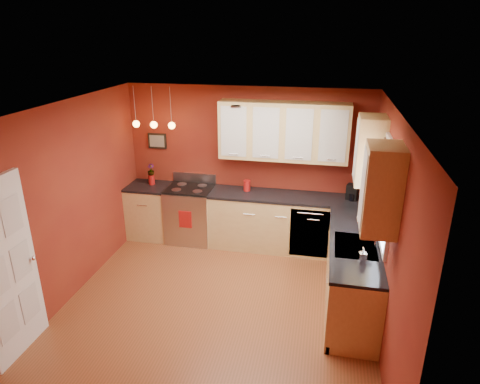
% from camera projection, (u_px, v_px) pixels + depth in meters
% --- Properties ---
extents(floor, '(4.20, 4.20, 0.00)m').
position_uv_depth(floor, '(217.00, 307.00, 5.64)').
color(floor, brown).
rests_on(floor, ground).
extents(ceiling, '(4.00, 4.20, 0.02)m').
position_uv_depth(ceiling, '(212.00, 110.00, 4.70)').
color(ceiling, beige).
rests_on(ceiling, wall_back).
extents(wall_back, '(4.00, 0.02, 2.60)m').
position_uv_depth(wall_back, '(247.00, 166.00, 7.09)').
color(wall_back, maroon).
rests_on(wall_back, floor).
extents(wall_front, '(4.00, 0.02, 2.60)m').
position_uv_depth(wall_front, '(144.00, 329.00, 3.25)').
color(wall_front, maroon).
rests_on(wall_front, floor).
extents(wall_left, '(0.02, 4.20, 2.60)m').
position_uv_depth(wall_left, '(66.00, 204.00, 5.55)').
color(wall_left, maroon).
rests_on(wall_left, floor).
extents(wall_right, '(0.02, 4.20, 2.60)m').
position_uv_depth(wall_right, '(387.00, 232.00, 4.79)').
color(wall_right, maroon).
rests_on(wall_right, floor).
extents(base_cabinets_back_left, '(0.70, 0.60, 0.90)m').
position_uv_depth(base_cabinets_back_left, '(151.00, 212.00, 7.43)').
color(base_cabinets_back_left, '#D5B772').
rests_on(base_cabinets_back_left, floor).
extents(base_cabinets_back_right, '(2.54, 0.60, 0.90)m').
position_uv_depth(base_cabinets_back_right, '(287.00, 224.00, 6.98)').
color(base_cabinets_back_right, '#D5B772').
rests_on(base_cabinets_back_right, floor).
extents(base_cabinets_right, '(0.60, 2.10, 0.90)m').
position_uv_depth(base_cabinets_right, '(351.00, 274.00, 5.57)').
color(base_cabinets_right, '#D5B772').
rests_on(base_cabinets_right, floor).
extents(counter_back_left, '(0.70, 0.62, 0.04)m').
position_uv_depth(counter_back_left, '(149.00, 186.00, 7.26)').
color(counter_back_left, black).
rests_on(counter_back_left, base_cabinets_back_left).
extents(counter_back_right, '(2.54, 0.62, 0.04)m').
position_uv_depth(counter_back_right, '(288.00, 197.00, 6.81)').
color(counter_back_right, black).
rests_on(counter_back_right, base_cabinets_back_right).
extents(counter_right, '(0.62, 2.10, 0.04)m').
position_uv_depth(counter_right, '(355.00, 241.00, 5.40)').
color(counter_right, black).
rests_on(counter_right, base_cabinets_right).
extents(gas_range, '(0.76, 0.64, 1.11)m').
position_uv_depth(gas_range, '(191.00, 214.00, 7.28)').
color(gas_range, '#B5B4B9').
rests_on(gas_range, floor).
extents(dishwasher_front, '(0.60, 0.02, 0.80)m').
position_uv_depth(dishwasher_front, '(309.00, 233.00, 6.65)').
color(dishwasher_front, '#B5B4B9').
rests_on(dishwasher_front, base_cabinets_back_right).
extents(sink, '(0.50, 0.70, 0.33)m').
position_uv_depth(sink, '(355.00, 247.00, 5.26)').
color(sink, gray).
rests_on(sink, counter_right).
extents(window, '(0.06, 1.02, 1.22)m').
position_uv_depth(window, '(386.00, 190.00, 4.93)').
color(window, white).
rests_on(window, wall_right).
extents(door_left_wall, '(0.12, 0.82, 2.05)m').
position_uv_depth(door_left_wall, '(8.00, 271.00, 4.54)').
color(door_left_wall, white).
rests_on(door_left_wall, floor).
extents(upper_cabinets_back, '(2.00, 0.35, 0.90)m').
position_uv_depth(upper_cabinets_back, '(284.00, 131.00, 6.58)').
color(upper_cabinets_back, '#D5B772').
rests_on(upper_cabinets_back, wall_back).
extents(upper_cabinets_right, '(0.35, 1.95, 0.90)m').
position_uv_depth(upper_cabinets_right, '(375.00, 167.00, 4.89)').
color(upper_cabinets_right, '#D5B772').
rests_on(upper_cabinets_right, wall_right).
extents(wall_picture, '(0.32, 0.03, 0.26)m').
position_uv_depth(wall_picture, '(157.00, 141.00, 7.24)').
color(wall_picture, black).
rests_on(wall_picture, wall_back).
extents(pendant_lights, '(0.71, 0.11, 0.66)m').
position_uv_depth(pendant_lights, '(154.00, 124.00, 6.79)').
color(pendant_lights, gray).
rests_on(pendant_lights, ceiling).
extents(red_canister, '(0.12, 0.12, 0.18)m').
position_uv_depth(red_canister, '(247.00, 186.00, 6.99)').
color(red_canister, '#A21311').
rests_on(red_canister, counter_back_right).
extents(red_vase, '(0.11, 0.11, 0.17)m').
position_uv_depth(red_vase, '(152.00, 180.00, 7.28)').
color(red_vase, '#A21311').
rests_on(red_vase, counter_back_left).
extents(flowers, '(0.12, 0.12, 0.21)m').
position_uv_depth(flowers, '(151.00, 170.00, 7.22)').
color(flowers, '#A21311').
rests_on(flowers, red_vase).
extents(coffee_maker, '(0.20, 0.20, 0.24)m').
position_uv_depth(coffee_maker, '(352.00, 193.00, 6.62)').
color(coffee_maker, black).
rests_on(coffee_maker, counter_back_right).
extents(soap_pump, '(0.09, 0.10, 0.18)m').
position_uv_depth(soap_pump, '(363.00, 255.00, 4.84)').
color(soap_pump, white).
rests_on(soap_pump, counter_right).
extents(dish_towel, '(0.21, 0.01, 0.29)m').
position_uv_depth(dish_towel, '(185.00, 220.00, 6.96)').
color(dish_towel, '#A21311').
rests_on(dish_towel, gas_range).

